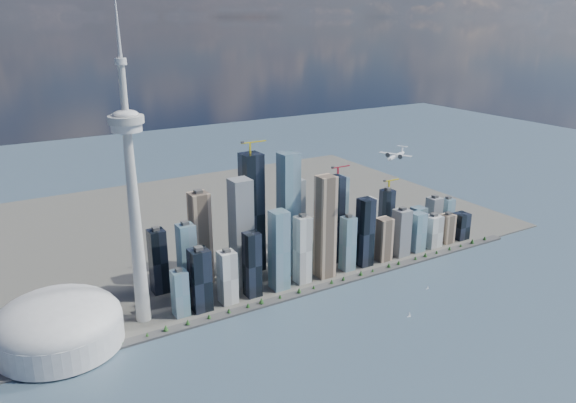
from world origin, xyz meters
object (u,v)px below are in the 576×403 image
needle_tower (132,192)px  airplane (396,155)px  dome_stadium (58,324)px  sailboat_east (428,288)px  sailboat_west (409,315)px

needle_tower → airplane: bearing=-9.3°
dome_stadium → airplane: (631.11, -70.42, 213.47)m
needle_tower → airplane: size_ratio=7.77×
dome_stadium → airplane: size_ratio=2.82×
dome_stadium → sailboat_east: size_ratio=24.58×
needle_tower → dome_stadium: needle_tower is taller
sailboat_west → needle_tower: bearing=155.8°
airplane → sailboat_east: (22.25, -89.03, -250.30)m
needle_tower → dome_stadium: size_ratio=2.75×
dome_stadium → needle_tower: bearing=4.1°
needle_tower → airplane: needle_tower is taller
airplane → sailboat_west: size_ratio=6.78×
needle_tower → sailboat_west: 523.42m
airplane → sailboat_east: airplane is taller
airplane → sailboat_west: bearing=-143.2°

